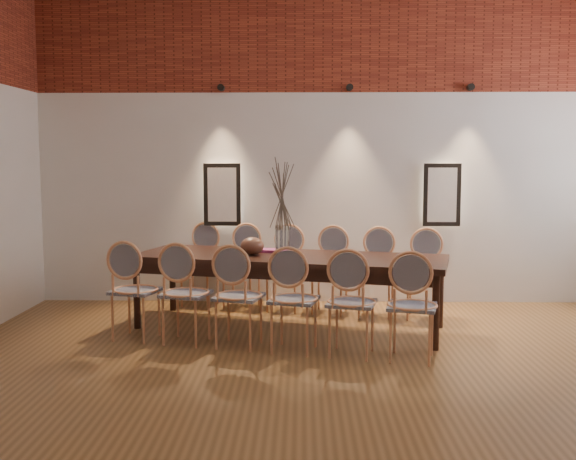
{
  "coord_description": "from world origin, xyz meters",
  "views": [
    {
      "loc": [
        -0.35,
        -4.55,
        1.72
      ],
      "look_at": [
        -0.48,
        1.8,
        1.05
      ],
      "focal_mm": 42.0,
      "sensor_mm": 36.0,
      "label": 1
    }
  ],
  "objects_px": {
    "chair_near_d": "(294,299)",
    "chair_near_c": "(239,296)",
    "chair_far_b": "(241,267)",
    "chair_far_c": "(285,269)",
    "bowl": "(252,246)",
    "vase": "(282,240)",
    "chair_near_a": "(136,290)",
    "chair_near_b": "(186,293)",
    "chair_far_e": "(376,273)",
    "chair_near_e": "(352,303)",
    "chair_far_d": "(330,271)",
    "chair_far_f": "(425,276)",
    "chair_far_a": "(200,266)",
    "book": "(271,251)",
    "chair_near_f": "(412,306)",
    "dining_table": "(289,292)"
  },
  "relations": [
    {
      "from": "chair_near_d",
      "to": "chair_near_c",
      "type": "bearing_deg",
      "value": 180.0
    },
    {
      "from": "chair_near_d",
      "to": "chair_far_b",
      "type": "xyz_separation_m",
      "value": [
        -0.63,
        1.77,
        0.0
      ]
    },
    {
      "from": "chair_near_d",
      "to": "chair_far_c",
      "type": "bearing_deg",
      "value": 108.43
    },
    {
      "from": "bowl",
      "to": "vase",
      "type": "bearing_deg",
      "value": -4.74
    },
    {
      "from": "chair_near_a",
      "to": "chair_near_d",
      "type": "xyz_separation_m",
      "value": [
        1.52,
        -0.38,
        0.0
      ]
    },
    {
      "from": "chair_near_b",
      "to": "chair_far_c",
      "type": "xyz_separation_m",
      "value": [
        0.89,
        1.39,
        0.0
      ]
    },
    {
      "from": "chair_far_e",
      "to": "chair_near_e",
      "type": "bearing_deg",
      "value": 90.0
    },
    {
      "from": "chair_near_d",
      "to": "chair_far_b",
      "type": "height_order",
      "value": "same"
    },
    {
      "from": "chair_far_d",
      "to": "bowl",
      "type": "relative_size",
      "value": 3.92
    },
    {
      "from": "chair_far_f",
      "to": "chair_far_c",
      "type": "bearing_deg",
      "value": 0.0
    },
    {
      "from": "chair_near_b",
      "to": "chair_far_a",
      "type": "bearing_deg",
      "value": 108.43
    },
    {
      "from": "chair_far_c",
      "to": "chair_far_f",
      "type": "relative_size",
      "value": 1.0
    },
    {
      "from": "chair_far_b",
      "to": "book",
      "type": "relative_size",
      "value": 3.62
    },
    {
      "from": "chair_near_d",
      "to": "bowl",
      "type": "relative_size",
      "value": 3.92
    },
    {
      "from": "chair_near_c",
      "to": "chair_near_d",
      "type": "relative_size",
      "value": 1.0
    },
    {
      "from": "chair_near_b",
      "to": "chair_far_c",
      "type": "bearing_deg",
      "value": 71.57
    },
    {
      "from": "chair_far_d",
      "to": "chair_far_e",
      "type": "relative_size",
      "value": 1.0
    },
    {
      "from": "chair_near_a",
      "to": "chair_near_f",
      "type": "xyz_separation_m",
      "value": [
        2.53,
        -0.64,
        0.0
      ]
    },
    {
      "from": "chair_near_f",
      "to": "chair_far_e",
      "type": "bearing_deg",
      "value": 108.43
    },
    {
      "from": "chair_far_b",
      "to": "chair_far_d",
      "type": "bearing_deg",
      "value": 180.0
    },
    {
      "from": "chair_near_c",
      "to": "vase",
      "type": "height_order",
      "value": "vase"
    },
    {
      "from": "chair_near_d",
      "to": "chair_far_d",
      "type": "bearing_deg",
      "value": 90.0
    },
    {
      "from": "chair_near_e",
      "to": "chair_near_f",
      "type": "xyz_separation_m",
      "value": [
        0.51,
        -0.13,
        0.0
      ]
    },
    {
      "from": "chair_near_c",
      "to": "chair_near_f",
      "type": "xyz_separation_m",
      "value": [
        1.52,
        -0.38,
        0.0
      ]
    },
    {
      "from": "chair_near_e",
      "to": "bowl",
      "type": "distance_m",
      "value": 1.42
    },
    {
      "from": "chair_near_a",
      "to": "chair_far_c",
      "type": "height_order",
      "value": "same"
    },
    {
      "from": "chair_far_b",
      "to": "chair_far_f",
      "type": "height_order",
      "value": "same"
    },
    {
      "from": "chair_far_b",
      "to": "vase",
      "type": "bearing_deg",
      "value": 132.28
    },
    {
      "from": "chair_far_a",
      "to": "chair_near_e",
      "type": "bearing_deg",
      "value": 143.12
    },
    {
      "from": "chair_near_c",
      "to": "chair_far_f",
      "type": "xyz_separation_m",
      "value": [
        1.9,
        1.14,
        0.0
      ]
    },
    {
      "from": "dining_table",
      "to": "chair_near_f",
      "type": "xyz_separation_m",
      "value": [
        1.07,
        -1.08,
        0.09
      ]
    },
    {
      "from": "chair_far_a",
      "to": "chair_far_b",
      "type": "xyz_separation_m",
      "value": [
        0.51,
        -0.13,
        0.0
      ]
    },
    {
      "from": "chair_near_d",
      "to": "chair_far_c",
      "type": "distance_m",
      "value": 1.65
    },
    {
      "from": "chair_near_b",
      "to": "chair_near_c",
      "type": "height_order",
      "value": "same"
    },
    {
      "from": "chair_near_f",
      "to": "book",
      "type": "xyz_separation_m",
      "value": [
        -1.27,
        1.32,
        0.3
      ]
    },
    {
      "from": "dining_table",
      "to": "chair_far_b",
      "type": "relative_size",
      "value": 3.33
    },
    {
      "from": "chair_near_d",
      "to": "chair_far_c",
      "type": "xyz_separation_m",
      "value": [
        -0.12,
        1.65,
        0.0
      ]
    },
    {
      "from": "chair_near_d",
      "to": "chair_near_f",
      "type": "relative_size",
      "value": 1.0
    },
    {
      "from": "chair_far_f",
      "to": "chair_near_b",
      "type": "bearing_deg",
      "value": 36.88
    },
    {
      "from": "chair_far_b",
      "to": "chair_far_e",
      "type": "height_order",
      "value": "same"
    },
    {
      "from": "chair_near_a",
      "to": "chair_far_d",
      "type": "bearing_deg",
      "value": 45.01
    },
    {
      "from": "chair_near_a",
      "to": "chair_near_c",
      "type": "bearing_deg",
      "value": -0.0
    },
    {
      "from": "dining_table",
      "to": "vase",
      "type": "bearing_deg",
      "value": -180.0
    },
    {
      "from": "chair_near_d",
      "to": "chair_far_b",
      "type": "bearing_deg",
      "value": 123.68
    },
    {
      "from": "chair_near_c",
      "to": "book",
      "type": "bearing_deg",
      "value": 89.04
    },
    {
      "from": "chair_near_b",
      "to": "chair_far_e",
      "type": "relative_size",
      "value": 1.0
    },
    {
      "from": "chair_far_c",
      "to": "chair_near_c",
      "type": "bearing_deg",
      "value": 90.0
    },
    {
      "from": "dining_table",
      "to": "chair_near_b",
      "type": "bearing_deg",
      "value": -134.99
    },
    {
      "from": "chair_near_c",
      "to": "chair_far_d",
      "type": "height_order",
      "value": "same"
    },
    {
      "from": "chair_near_e",
      "to": "chair_far_f",
      "type": "relative_size",
      "value": 1.0
    }
  ]
}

